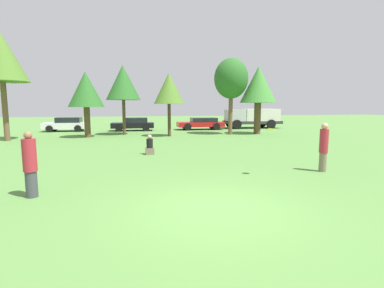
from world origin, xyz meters
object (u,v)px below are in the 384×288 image
(tree_3, at_px, (169,89))
(tree_2, at_px, (123,83))
(person_thrower, at_px, (30,164))
(parked_car_white, at_px, (67,124))
(tree_0, at_px, (1,57))
(delivery_truck_silver, at_px, (252,117))
(person_catcher, at_px, (324,147))
(bystander_sitting, at_px, (150,146))
(tree_1, at_px, (86,90))
(parked_car_black, at_px, (133,124))
(parked_car_red, at_px, (201,123))
(frisbee, at_px, (272,129))
(tree_4, at_px, (231,79))
(tree_5, at_px, (258,85))

(tree_3, bearing_deg, tree_2, 149.59)
(person_thrower, bearing_deg, parked_car_white, 92.21)
(tree_0, distance_m, delivery_truck_silver, 22.25)
(parked_car_white, bearing_deg, tree_0, 73.14)
(person_catcher, bearing_deg, bystander_sitting, -47.40)
(tree_1, bearing_deg, tree_2, 27.62)
(tree_1, bearing_deg, parked_car_black, 56.32)
(tree_1, height_order, parked_car_red, tree_1)
(parked_car_red, bearing_deg, frisbee, 84.67)
(bystander_sitting, height_order, tree_4, tree_4)
(tree_0, height_order, parked_car_white, tree_0)
(tree_3, bearing_deg, frisbee, -83.54)
(tree_4, xyz_separation_m, parked_car_red, (-1.13, 5.31, -3.82))
(bystander_sitting, distance_m, parked_car_black, 13.98)
(tree_1, bearing_deg, delivery_truck_silver, 20.38)
(tree_2, distance_m, tree_4, 8.63)
(bystander_sitting, bearing_deg, person_thrower, -119.64)
(parked_car_black, bearing_deg, tree_1, 58.18)
(bystander_sitting, relative_size, parked_car_red, 0.21)
(tree_4, bearing_deg, tree_0, -176.32)
(person_thrower, xyz_separation_m, parked_car_red, (9.49, 19.97, -0.22))
(person_catcher, height_order, tree_3, tree_3)
(tree_0, xyz_separation_m, parked_car_red, (14.99, 6.34, -4.86))
(person_catcher, bearing_deg, frisbee, 1.02)
(tree_4, xyz_separation_m, parked_car_white, (-13.71, 6.04, -3.80))
(person_thrower, relative_size, parked_car_black, 0.43)
(parked_car_red, bearing_deg, tree_1, 28.94)
(tree_5, bearing_deg, tree_3, -176.65)
(delivery_truck_silver, bearing_deg, tree_4, 54.79)
(tree_5, relative_size, delivery_truck_silver, 0.93)
(parked_car_red, xyz_separation_m, delivery_truck_silver, (5.67, 0.71, 0.54))
(tree_5, bearing_deg, tree_0, -176.74)
(tree_1, bearing_deg, tree_0, -166.18)
(bystander_sitting, bearing_deg, parked_car_black, 92.15)
(tree_3, xyz_separation_m, parked_car_white, (-8.63, 6.46, -2.95))
(tree_0, xyz_separation_m, delivery_truck_silver, (20.66, 7.05, -4.31))
(frisbee, xyz_separation_m, bystander_sitting, (-3.61, 5.32, -1.19))
(bystander_sitting, distance_m, tree_1, 10.13)
(tree_3, height_order, tree_5, tree_5)
(tree_4, relative_size, delivery_truck_silver, 1.03)
(tree_2, distance_m, tree_3, 3.98)
(tree_5, distance_m, parked_car_red, 7.17)
(person_thrower, distance_m, bystander_sitting, 6.98)
(bystander_sitting, relative_size, parked_car_black, 0.24)
(delivery_truck_silver, bearing_deg, person_catcher, 75.07)
(parked_car_red, bearing_deg, tree_4, 103.86)
(frisbee, height_order, tree_2, tree_2)
(delivery_truck_silver, bearing_deg, person_thrower, 55.63)
(parked_car_white, distance_m, parked_car_red, 12.61)
(person_catcher, distance_m, parked_car_white, 23.23)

